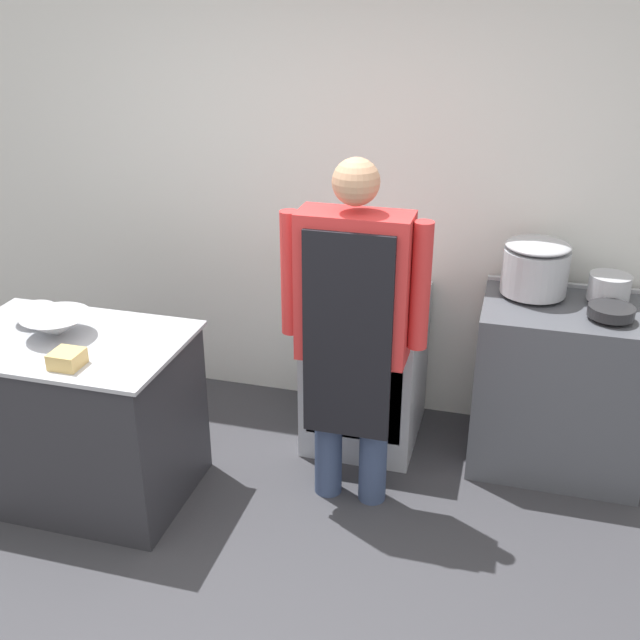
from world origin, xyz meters
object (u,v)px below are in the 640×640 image
person_cook (353,318)px  plastic_tub (67,359)px  stove (560,387)px  sauce_pot (609,287)px  mixing_bowl (57,325)px  fridge_unit (366,368)px  saute_pan (611,311)px  stock_pot (536,266)px

person_cook → plastic_tub: 1.29m
stove → sauce_pot: size_ratio=4.51×
stove → mixing_bowl: mixing_bowl is taller
fridge_unit → saute_pan: 1.34m
person_cook → plastic_tub: (-1.17, -0.54, -0.10)m
fridge_unit → plastic_tub: (-1.12, -1.13, 0.47)m
stock_pot → sauce_pot: 0.38m
person_cook → plastic_tub: bearing=-155.1°
person_cook → saute_pan: 1.27m
fridge_unit → stock_pot: (0.85, 0.11, 0.65)m
mixing_bowl → stock_pot: 2.41m
fridge_unit → sauce_pot: sauce_pot is taller
fridge_unit → mixing_bowl: size_ratio=2.60×
mixing_bowl → stove: bearing=20.2°
mixing_bowl → sauce_pot: size_ratio=1.59×
fridge_unit → saute_pan: saute_pan is taller
plastic_tub → saute_pan: bearing=23.8°
stock_pot → sauce_pot: (0.37, 0.00, -0.08)m
person_cook → mixing_bowl: bearing=-168.6°
stove → stock_pot: stock_pot is taller
stove → plastic_tub: 2.49m
saute_pan → mixing_bowl: bearing=-163.3°
sauce_pot → saute_pan: bearing=-90.0°
mixing_bowl → plastic_tub: size_ratio=2.51×
fridge_unit → mixing_bowl: mixing_bowl is taller
plastic_tub → saute_pan: size_ratio=0.60×
person_cook → stock_pot: (0.80, 0.71, 0.08)m
saute_pan → stove: bearing=148.5°
stock_pot → sauce_pot: bearing=0.0°
stove → saute_pan: (0.17, -0.11, 0.50)m
fridge_unit → person_cook: bearing=-85.2°
stock_pot → sauce_pot: stock_pot is taller
plastic_tub → sauce_pot: sauce_pot is taller
mixing_bowl → person_cook: bearing=11.4°
sauce_pot → person_cook: bearing=-148.9°
stove → person_cook: person_cook is taller
person_cook → stock_pot: bearing=41.4°
stove → saute_pan: size_ratio=4.26×
stove → person_cook: size_ratio=0.54×
person_cook → sauce_pot: bearing=31.1°
stove → plastic_tub: size_ratio=7.14×
fridge_unit → mixing_bowl: bearing=-147.0°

